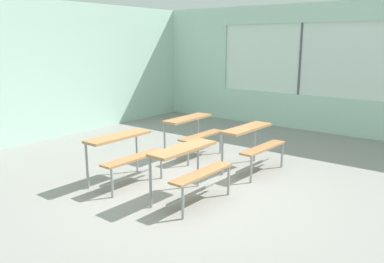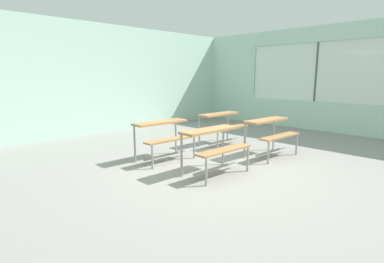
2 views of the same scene
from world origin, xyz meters
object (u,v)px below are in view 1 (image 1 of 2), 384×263
desk_bench_r0c1 (252,138)px  desk_bench_r1c1 (192,127)px  desk_bench_r0c0 (190,161)px  desk_bench_r1c0 (124,148)px

desk_bench_r0c1 → desk_bench_r1c1: bearing=90.0°
desk_bench_r0c0 → desk_bench_r0c1: same height
desk_bench_r0c1 → desk_bench_r1c0: same height
desk_bench_r1c0 → desk_bench_r0c0: bearing=-85.4°
desk_bench_r0c0 → desk_bench_r1c0: (-0.07, 1.21, 0.00)m
desk_bench_r0c1 → desk_bench_r1c0: 2.12m
desk_bench_r1c1 → desk_bench_r0c0: bearing=-142.8°
desk_bench_r0c1 → desk_bench_r1c1: (0.06, 1.30, 0.00)m
desk_bench_r1c0 → desk_bench_r0c1: bearing=-35.3°
desk_bench_r1c0 → desk_bench_r1c1: bearing=2.5°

